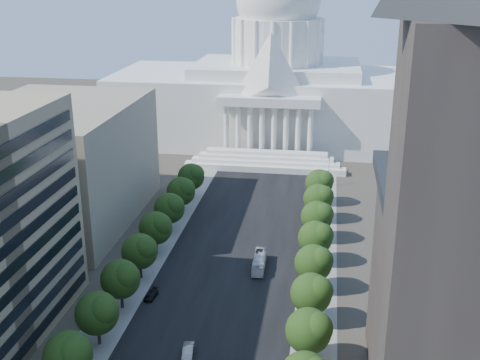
% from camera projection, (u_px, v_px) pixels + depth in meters
% --- Properties ---
extents(road_asphalt, '(30.00, 260.00, 0.01)m').
position_uv_depth(road_asphalt, '(238.00, 246.00, 141.45)').
color(road_asphalt, black).
rests_on(road_asphalt, ground).
extents(sidewalk_left, '(8.00, 260.00, 0.02)m').
position_uv_depth(sidewalk_left, '(160.00, 241.00, 144.09)').
color(sidewalk_left, gray).
rests_on(sidewalk_left, ground).
extents(sidewalk_right, '(8.00, 260.00, 0.02)m').
position_uv_depth(sidewalk_right, '(319.00, 252.00, 138.80)').
color(sidewalk_right, gray).
rests_on(sidewalk_right, ground).
extents(capitol, '(120.00, 56.00, 73.00)m').
position_uv_depth(capitol, '(276.00, 87.00, 223.26)').
color(capitol, white).
rests_on(capitol, ground).
extents(office_block_left_far, '(38.00, 52.00, 30.00)m').
position_uv_depth(office_block_left_far, '(57.00, 164.00, 152.46)').
color(office_block_left_far, gray).
rests_on(office_block_left_far, ground).
extents(tree_l_c, '(7.79, 7.60, 9.97)m').
position_uv_depth(tree_l_c, '(69.00, 355.00, 91.22)').
color(tree_l_c, '#33261C').
rests_on(tree_l_c, ground).
extents(tree_l_d, '(7.79, 7.60, 9.97)m').
position_uv_depth(tree_l_d, '(98.00, 312.00, 102.41)').
color(tree_l_d, '#33261C').
rests_on(tree_l_d, ground).
extents(tree_l_e, '(7.79, 7.60, 9.97)m').
position_uv_depth(tree_l_e, '(122.00, 278.00, 113.60)').
color(tree_l_e, '#33261C').
rests_on(tree_l_e, ground).
extents(tree_l_f, '(7.79, 7.60, 9.97)m').
position_uv_depth(tree_l_f, '(141.00, 251.00, 124.79)').
color(tree_l_f, '#33261C').
rests_on(tree_l_f, ground).
extents(tree_l_g, '(7.79, 7.60, 9.97)m').
position_uv_depth(tree_l_g, '(157.00, 227.00, 135.98)').
color(tree_l_g, '#33261C').
rests_on(tree_l_g, ground).
extents(tree_l_h, '(7.79, 7.60, 9.97)m').
position_uv_depth(tree_l_h, '(170.00, 208.00, 147.17)').
color(tree_l_h, '#33261C').
rests_on(tree_l_h, ground).
extents(tree_l_i, '(7.79, 7.60, 9.97)m').
position_uv_depth(tree_l_i, '(182.00, 191.00, 158.36)').
color(tree_l_i, '#33261C').
rests_on(tree_l_i, ground).
extents(tree_l_j, '(7.79, 7.60, 9.97)m').
position_uv_depth(tree_l_j, '(192.00, 176.00, 169.55)').
color(tree_l_j, '#33261C').
rests_on(tree_l_j, ground).
extents(tree_r_d, '(7.79, 7.60, 9.97)m').
position_uv_depth(tree_r_d, '(310.00, 330.00, 97.40)').
color(tree_r_d, '#33261C').
rests_on(tree_r_d, ground).
extents(tree_r_e, '(7.79, 7.60, 9.97)m').
position_uv_depth(tree_r_e, '(313.00, 293.00, 108.59)').
color(tree_r_e, '#33261C').
rests_on(tree_r_e, ground).
extents(tree_r_f, '(7.79, 7.60, 9.97)m').
position_uv_depth(tree_r_f, '(315.00, 262.00, 119.78)').
color(tree_r_f, '#33261C').
rests_on(tree_r_f, ground).
extents(tree_r_g, '(7.79, 7.60, 9.97)m').
position_uv_depth(tree_r_g, '(317.00, 237.00, 130.97)').
color(tree_r_g, '#33261C').
rests_on(tree_r_g, ground).
extents(tree_r_h, '(7.79, 7.60, 9.97)m').
position_uv_depth(tree_r_h, '(318.00, 216.00, 142.16)').
color(tree_r_h, '#33261C').
rests_on(tree_r_h, ground).
extents(tree_r_i, '(7.79, 7.60, 9.97)m').
position_uv_depth(tree_r_i, '(319.00, 198.00, 153.35)').
color(tree_r_i, '#33261C').
rests_on(tree_r_i, ground).
extents(tree_r_j, '(7.79, 7.60, 9.97)m').
position_uv_depth(tree_r_j, '(320.00, 182.00, 164.54)').
color(tree_r_j, '#33261C').
rests_on(tree_r_j, ground).
extents(streetlight_c, '(2.61, 0.44, 9.00)m').
position_uv_depth(streetlight_c, '(322.00, 296.00, 108.76)').
color(streetlight_c, gray).
rests_on(streetlight_c, ground).
extents(streetlight_d, '(2.61, 0.44, 9.00)m').
position_uv_depth(streetlight_d, '(324.00, 238.00, 132.07)').
color(streetlight_d, gray).
rests_on(streetlight_d, ground).
extents(streetlight_e, '(2.61, 0.44, 9.00)m').
position_uv_depth(streetlight_e, '(326.00, 197.00, 155.38)').
color(streetlight_e, gray).
rests_on(streetlight_e, ground).
extents(streetlight_f, '(2.61, 0.44, 9.00)m').
position_uv_depth(streetlight_f, '(327.00, 168.00, 178.70)').
color(streetlight_f, gray).
rests_on(streetlight_f, ground).
extents(car_silver, '(2.38, 5.19, 1.65)m').
position_uv_depth(car_silver, '(188.00, 352.00, 101.28)').
color(car_silver, '#989B9F').
rests_on(car_silver, ground).
extents(car_dark_b, '(2.28, 4.59, 1.28)m').
position_uv_depth(car_dark_b, '(151.00, 295.00, 119.16)').
color(car_dark_b, black).
rests_on(car_dark_b, ground).
extents(city_bus, '(2.73, 10.52, 2.91)m').
position_uv_depth(city_bus, '(259.00, 262.00, 130.77)').
color(city_bus, silver).
rests_on(city_bus, ground).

